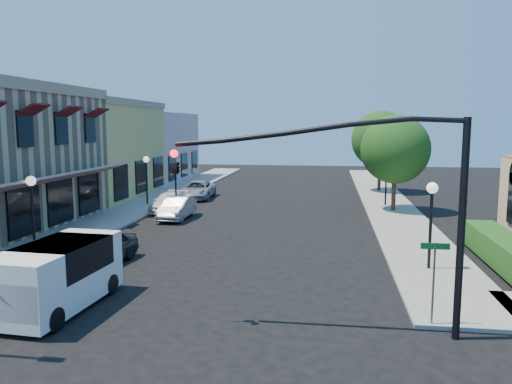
# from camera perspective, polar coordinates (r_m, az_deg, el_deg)

# --- Properties ---
(ground) EXTENTS (120.00, 120.00, 0.00)m
(ground) POSITION_cam_1_polar(r_m,az_deg,el_deg) (14.16, -11.40, -16.63)
(ground) COLOR black
(ground) RESTS_ON ground
(sidewalk_left) EXTENTS (3.50, 50.00, 0.12)m
(sidewalk_left) POSITION_cam_1_polar(r_m,az_deg,el_deg) (41.70, -10.21, -0.36)
(sidewalk_left) COLOR gray
(sidewalk_left) RESTS_ON ground
(sidewalk_right) EXTENTS (3.50, 50.00, 0.12)m
(sidewalk_right) POSITION_cam_1_polar(r_m,az_deg,el_deg) (39.76, 14.45, -0.87)
(sidewalk_right) COLOR gray
(sidewalk_right) RESTS_ON ground
(curb_red_strip) EXTENTS (0.25, 10.00, 0.06)m
(curb_red_strip) POSITION_cam_1_polar(r_m,az_deg,el_deg) (23.84, -20.63, -6.90)
(curb_red_strip) COLOR maroon
(curb_red_strip) RESTS_ON ground
(yellow_stucco_building) EXTENTS (10.00, 12.00, 7.60)m
(yellow_stucco_building) POSITION_cam_1_polar(r_m,az_deg,el_deg) (43.09, -19.32, 4.58)
(yellow_stucco_building) COLOR #DECA64
(yellow_stucco_building) RESTS_ON ground
(pink_stucco_building) EXTENTS (10.00, 12.00, 7.00)m
(pink_stucco_building) POSITION_cam_1_polar(r_m,az_deg,el_deg) (54.01, -13.39, 5.02)
(pink_stucco_building) COLOR #C49994
(pink_stucco_building) RESTS_ON ground
(hedge) EXTENTS (1.40, 8.00, 1.10)m
(hedge) POSITION_cam_1_polar(r_m,az_deg,el_deg) (23.05, 26.55, -7.71)
(hedge) COLOR #1F4B15
(hedge) RESTS_ON ground
(street_tree_a) EXTENTS (4.56, 4.56, 6.48)m
(street_tree_a) POSITION_cam_1_polar(r_m,az_deg,el_deg) (34.42, 15.63, 4.72)
(street_tree_a) COLOR #362215
(street_tree_a) RESTS_ON ground
(street_tree_b) EXTENTS (4.94, 4.94, 7.02)m
(street_tree_b) POSITION_cam_1_polar(r_m,az_deg,el_deg) (44.34, 14.04, 5.83)
(street_tree_b) COLOR #362215
(street_tree_b) RESTS_ON ground
(signal_mast_arm) EXTENTS (8.01, 0.39, 6.00)m
(signal_mast_arm) POSITION_cam_1_polar(r_m,az_deg,el_deg) (13.78, 13.98, 0.34)
(signal_mast_arm) COLOR black
(signal_mast_arm) RESTS_ON ground
(street_name_sign) EXTENTS (0.80, 0.06, 2.50)m
(street_name_sign) POSITION_cam_1_polar(r_m,az_deg,el_deg) (15.19, 19.68, -8.42)
(street_name_sign) COLOR #595B5E
(street_name_sign) RESTS_ON ground
(lamppost_left_near) EXTENTS (0.44, 0.44, 3.57)m
(lamppost_left_near) POSITION_cam_1_polar(r_m,az_deg,el_deg) (24.15, -24.26, -0.29)
(lamppost_left_near) COLOR black
(lamppost_left_near) RESTS_ON ground
(lamppost_left_far) EXTENTS (0.44, 0.44, 3.57)m
(lamppost_left_far) POSITION_cam_1_polar(r_m,az_deg,el_deg) (36.64, -12.42, 2.70)
(lamppost_left_far) COLOR black
(lamppost_left_far) RESTS_ON ground
(lamppost_right_near) EXTENTS (0.44, 0.44, 3.57)m
(lamppost_right_near) POSITION_cam_1_polar(r_m,az_deg,el_deg) (20.74, 19.43, -1.25)
(lamppost_right_near) COLOR black
(lamppost_right_near) RESTS_ON ground
(lamppost_right_far) EXTENTS (0.44, 0.44, 3.57)m
(lamppost_right_far) POSITION_cam_1_polar(r_m,az_deg,el_deg) (36.47, 14.69, 2.61)
(lamppost_right_far) COLOR black
(lamppost_right_far) RESTS_ON ground
(white_van) EXTENTS (2.34, 4.84, 2.09)m
(white_van) POSITION_cam_1_polar(r_m,az_deg,el_deg) (17.02, -21.86, -8.52)
(white_van) COLOR white
(white_van) RESTS_ON ground
(parked_car_a) EXTENTS (2.10, 4.19, 1.37)m
(parked_car_a) POSITION_cam_1_polar(r_m,az_deg,el_deg) (21.74, -17.30, -6.27)
(parked_car_a) COLOR black
(parked_car_a) RESTS_ON ground
(parked_car_b) EXTENTS (1.47, 4.12, 1.35)m
(parked_car_b) POSITION_cam_1_polar(r_m,az_deg,el_deg) (31.30, -9.01, -1.84)
(parked_car_b) COLOR gray
(parked_car_b) RESTS_ON ground
(parked_car_c) EXTENTS (1.88, 4.30, 1.23)m
(parked_car_c) POSITION_cam_1_polar(r_m,az_deg,el_deg) (34.25, -9.91, -1.14)
(parked_car_c) COLOR white
(parked_car_c) RESTS_ON ground
(parked_car_d) EXTENTS (2.53, 5.06, 1.38)m
(parked_car_d) POSITION_cam_1_polar(r_m,az_deg,el_deg) (39.82, -6.71, 0.25)
(parked_car_d) COLOR #A2A6A7
(parked_car_d) RESTS_ON ground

